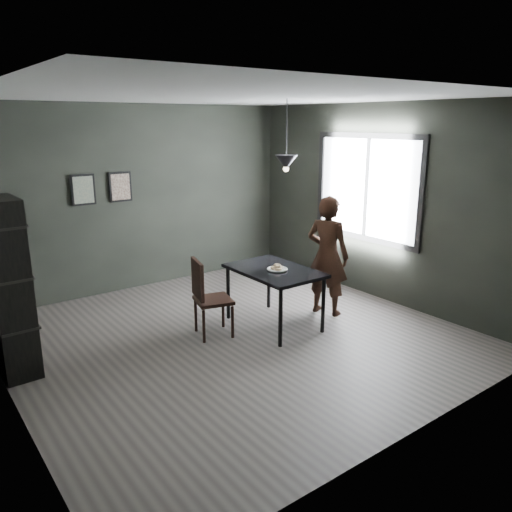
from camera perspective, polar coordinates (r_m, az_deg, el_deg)
ground at (r=6.17m, az=-2.35°, el=-9.16°), size 5.00×5.00×0.00m
back_wall at (r=7.90m, az=-12.87°, el=6.49°), size 5.00×0.10×2.80m
ceiling at (r=5.63m, az=-2.67°, el=17.79°), size 5.00×5.00×0.02m
window_assembly at (r=7.50m, az=12.51°, el=7.61°), size 0.04×1.96×1.56m
cafe_table at (r=6.27m, az=2.11°, el=-2.19°), size 0.80×1.20×0.75m
white_plate at (r=6.20m, az=2.45°, el=-1.58°), size 0.23×0.23×0.01m
donut_pile at (r=6.19m, az=2.45°, el=-1.30°), size 0.16×0.16×0.07m
woman at (r=6.71m, az=8.17°, el=0.03°), size 0.58×0.69×1.61m
wood_chair at (r=6.02m, az=-5.70°, el=-4.25°), size 0.51×0.51×0.96m
shelf_unit at (r=5.59m, az=-26.47°, el=-3.37°), size 0.36×0.62×1.83m
pendant_lamp at (r=6.24m, az=3.46°, el=10.64°), size 0.28×0.28×0.86m
framed_print_left at (r=7.53m, az=-19.15°, el=7.16°), size 0.34×0.04×0.44m
framed_print_right at (r=7.71m, az=-15.25°, el=7.63°), size 0.34×0.04×0.44m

